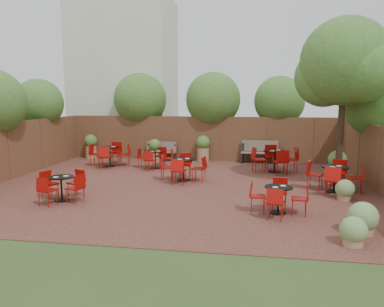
# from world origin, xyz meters

# --- Properties ---
(ground) EXTENTS (80.00, 80.00, 0.00)m
(ground) POSITION_xyz_m (0.00, 0.00, 0.00)
(ground) COLOR #354F23
(ground) RESTS_ON ground
(courtyard_paving) EXTENTS (12.00, 10.00, 0.02)m
(courtyard_paving) POSITION_xyz_m (0.00, 0.00, 0.01)
(courtyard_paving) COLOR #3C1F18
(courtyard_paving) RESTS_ON ground
(fence_back) EXTENTS (12.00, 0.08, 2.00)m
(fence_back) POSITION_xyz_m (0.00, 5.00, 1.00)
(fence_back) COLOR brown
(fence_back) RESTS_ON ground
(fence_left) EXTENTS (0.08, 10.00, 2.00)m
(fence_left) POSITION_xyz_m (-6.00, 0.00, 1.00)
(fence_left) COLOR brown
(fence_left) RESTS_ON ground
(fence_right) EXTENTS (0.08, 10.00, 2.00)m
(fence_right) POSITION_xyz_m (6.00, 0.00, 1.00)
(fence_right) COLOR brown
(fence_right) RESTS_ON ground
(neighbour_building) EXTENTS (5.00, 4.00, 8.00)m
(neighbour_building) POSITION_xyz_m (-4.50, 8.00, 4.00)
(neighbour_building) COLOR beige
(neighbour_building) RESTS_ON ground
(overhang_foliage) EXTENTS (16.03, 10.84, 2.77)m
(overhang_foliage) POSITION_xyz_m (-1.40, 2.46, 2.75)
(overhang_foliage) COLOR #3B6A22
(overhang_foliage) RESTS_ON ground
(courtyard_tree) EXTENTS (2.84, 2.74, 5.26)m
(courtyard_tree) POSITION_xyz_m (5.02, 0.78, 3.76)
(courtyard_tree) COLOR black
(courtyard_tree) RESTS_ON courtyard_paving
(park_bench_left) EXTENTS (1.38, 0.45, 0.85)m
(park_bench_left) POSITION_xyz_m (-1.74, 4.62, 0.46)
(park_bench_left) COLOR brown
(park_bench_left) RESTS_ON courtyard_paving
(park_bench_right) EXTENTS (1.62, 0.65, 0.98)m
(park_bench_right) POSITION_xyz_m (2.64, 4.63, 0.52)
(park_bench_right) COLOR brown
(park_bench_right) RESTS_ON courtyard_paving
(bistro_tables) EXTENTS (9.90, 6.88, 0.96)m
(bistro_tables) POSITION_xyz_m (0.58, 0.97, 0.46)
(bistro_tables) COLOR black
(bistro_tables) RESTS_ON courtyard_paving
(planters) EXTENTS (10.80, 4.22, 1.15)m
(planters) POSITION_xyz_m (-0.38, 3.71, 0.62)
(planters) COLOR #9D704E
(planters) RESTS_ON courtyard_paving
(low_shrubs) EXTENTS (1.17, 3.85, 0.67)m
(low_shrubs) POSITION_xyz_m (4.53, -3.01, 0.32)
(low_shrubs) COLOR #9D704E
(low_shrubs) RESTS_ON courtyard_paving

